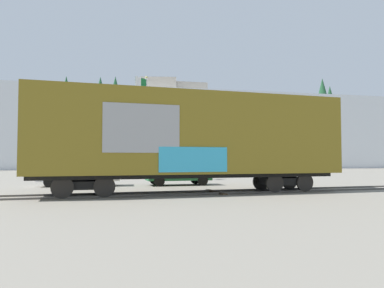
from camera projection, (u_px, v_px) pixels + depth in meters
ground_plane at (194, 193)px, 17.29m from camera, size 260.00×260.00×0.00m
track at (188, 193)px, 17.21m from camera, size 59.95×6.27×0.08m
freight_car at (191, 136)px, 17.38m from camera, size 14.96×4.12×4.97m
flagpole at (144, 112)px, 29.14m from camera, size 1.06×1.22×8.44m
hillside at (133, 134)px, 74.92m from camera, size 123.20×33.11×18.59m
parked_car_white at (79, 172)px, 22.10m from camera, size 4.82×2.00×1.76m
parked_car_green at (177, 171)px, 22.88m from camera, size 4.09×2.06×1.78m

